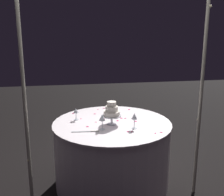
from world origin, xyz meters
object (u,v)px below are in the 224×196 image
(main_table, at_px, (112,154))
(tiered_cake, at_px, (112,111))
(cake_knife, at_px, (87,131))
(wine_glass_2, at_px, (134,117))
(wine_glass_1, at_px, (102,118))
(wine_glass_0, at_px, (76,111))
(decorative_arch, at_px, (117,59))

(main_table, bearing_deg, tiered_cake, 76.77)
(tiered_cake, bearing_deg, cake_knife, 32.64)
(wine_glass_2, bearing_deg, tiered_cake, -37.60)
(tiered_cake, xyz_separation_m, wine_glass_1, (0.13, 0.15, -0.02))
(wine_glass_2, bearing_deg, cake_knife, 1.91)
(main_table, relative_size, tiered_cake, 5.11)
(main_table, xyz_separation_m, tiered_cake, (0.01, 0.05, 0.55))
(tiered_cake, relative_size, wine_glass_0, 1.92)
(wine_glass_0, relative_size, wine_glass_2, 0.80)
(tiered_cake, height_order, wine_glass_0, tiered_cake)
(wine_glass_1, xyz_separation_m, cake_knife, (0.17, 0.04, -0.13))
(wine_glass_1, bearing_deg, main_table, -124.72)
(tiered_cake, bearing_deg, wine_glass_1, 49.18)
(wine_glass_1, bearing_deg, wine_glass_0, -54.38)
(wine_glass_2, xyz_separation_m, cake_knife, (0.52, 0.02, -0.13))
(wine_glass_0, xyz_separation_m, wine_glass_2, (-0.62, 0.40, 0.03))
(cake_knife, bearing_deg, wine_glass_1, -165.92)
(decorative_arch, xyz_separation_m, tiered_cake, (0.01, -0.27, -0.62))
(main_table, xyz_separation_m, wine_glass_2, (-0.21, 0.23, 0.53))
(wine_glass_0, relative_size, cake_knife, 0.48)
(decorative_arch, relative_size, main_table, 1.80)
(decorative_arch, xyz_separation_m, cake_knife, (0.31, -0.08, -0.78))
(tiered_cake, bearing_deg, wine_glass_2, 142.40)
(main_table, distance_m, wine_glass_1, 0.58)
(main_table, distance_m, cake_knife, 0.56)
(tiered_cake, relative_size, cake_knife, 0.91)
(cake_knife, bearing_deg, main_table, -141.64)
(wine_glass_1, height_order, wine_glass_2, same)
(tiered_cake, height_order, cake_knife, tiered_cake)
(decorative_arch, height_order, tiered_cake, decorative_arch)
(wine_glass_2, bearing_deg, wine_glass_0, -32.82)
(cake_knife, bearing_deg, decorative_arch, 165.25)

